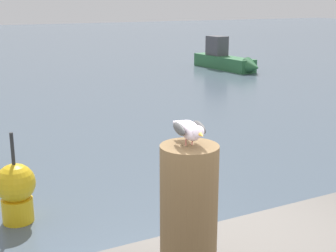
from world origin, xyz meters
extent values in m
cylinder|color=brown|center=(-0.47, -0.52, 1.93)|extent=(0.32, 0.32, 0.80)
cylinder|color=#C66F60|center=(-0.49, -0.51, 2.35)|extent=(0.01, 0.01, 0.04)
cylinder|color=#C66F60|center=(-0.46, -0.52, 2.35)|extent=(0.01, 0.01, 0.04)
ellipsoid|color=silver|center=(-0.47, -0.52, 2.42)|extent=(0.13, 0.24, 0.10)
sphere|color=silver|center=(-0.50, -0.65, 2.45)|extent=(0.06, 0.06, 0.06)
cone|color=gold|center=(-0.51, -0.71, 2.44)|extent=(0.03, 0.05, 0.02)
cube|color=silver|center=(-0.45, -0.38, 2.42)|extent=(0.09, 0.08, 0.01)
ellipsoid|color=#3C3C3C|center=(-0.53, -0.50, 2.43)|extent=(0.07, 0.19, 0.06)
ellipsoid|color=#3C3C3C|center=(-0.42, -0.53, 2.43)|extent=(0.07, 0.19, 0.06)
cube|color=#2D6B3D|center=(10.69, 15.56, 0.29)|extent=(1.07, 3.61, 0.57)
cone|color=#2D6B3D|center=(10.82, 13.57, 0.31)|extent=(0.80, 0.80, 0.75)
cube|color=#47474C|center=(10.65, 16.10, 1.01)|extent=(0.71, 0.97, 0.87)
cylinder|color=yellow|center=(-0.70, 3.94, 0.17)|extent=(0.44, 0.44, 0.35)
sphere|color=yellow|center=(-0.70, 3.94, 0.59)|extent=(0.56, 0.56, 0.56)
cylinder|color=#2D2D2D|center=(-0.70, 3.94, 1.08)|extent=(0.05, 0.05, 0.50)
camera|label=1|loc=(-1.72, -2.65, 3.10)|focal=51.21mm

